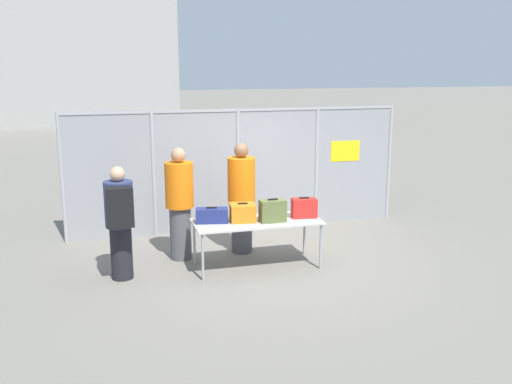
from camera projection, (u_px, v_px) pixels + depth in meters
ground_plane at (270, 264)px, 8.96m from camera, size 120.00×120.00×0.00m
fence_section at (239, 168)px, 10.63m from camera, size 6.32×0.07×2.28m
inspection_table at (257, 224)px, 8.72m from camera, size 1.95×0.84×0.74m
suitcase_navy at (212, 215)px, 8.59m from camera, size 0.51×0.29×0.24m
suitcase_orange at (243, 213)px, 8.67m from camera, size 0.41×0.39×0.29m
suitcase_olive at (273, 211)px, 8.63m from camera, size 0.39×0.22×0.36m
suitcase_red at (304, 208)px, 8.88m from camera, size 0.41×0.26×0.32m
traveler_hooded at (120, 219)px, 8.14m from camera, size 0.41×0.64×1.67m
security_worker_near at (242, 197)px, 9.37m from camera, size 0.45×0.45×1.84m
security_worker_far at (180, 202)px, 9.04m from camera, size 0.45×0.45×1.81m
utility_trailer at (282, 179)px, 13.56m from camera, size 4.44×2.16×0.69m
distant_hangar at (47, 53)px, 32.09m from camera, size 13.14×12.21×7.32m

